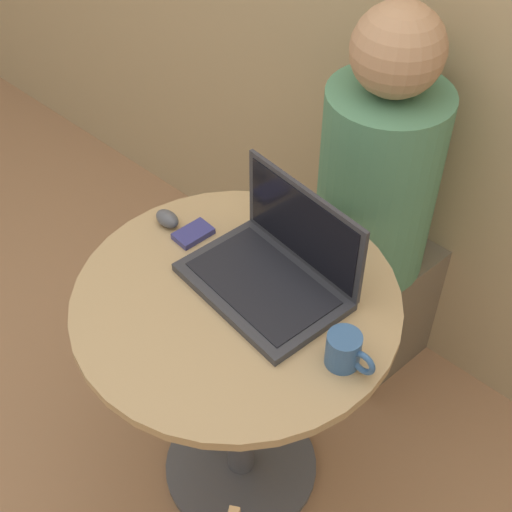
{
  "coord_description": "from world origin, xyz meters",
  "views": [
    {
      "loc": [
        0.75,
        -0.75,
        1.93
      ],
      "look_at": [
        0.01,
        0.05,
        0.85
      ],
      "focal_mm": 50.0,
      "sensor_mm": 36.0,
      "label": 1
    }
  ],
  "objects": [
    {
      "name": "person_seated",
      "position": [
        -0.01,
        0.61,
        0.53
      ],
      "size": [
        0.34,
        0.51,
        1.23
      ],
      "color": "brown",
      "rests_on": "ground_plane"
    },
    {
      "name": "coffee_cup",
      "position": [
        0.29,
        0.02,
        0.79
      ],
      "size": [
        0.11,
        0.07,
        0.08
      ],
      "color": "#335684",
      "rests_on": "round_table"
    },
    {
      "name": "ground_plane",
      "position": [
        0.0,
        0.0,
        0.0
      ],
      "size": [
        12.0,
        12.0,
        0.0
      ],
      "primitive_type": "plane",
      "color": "#9E704C"
    },
    {
      "name": "computer_mouse",
      "position": [
        -0.29,
        0.06,
        0.77
      ],
      "size": [
        0.07,
        0.04,
        0.04
      ],
      "color": "#4C4C51",
      "rests_on": "round_table"
    },
    {
      "name": "laptop",
      "position": [
        0.03,
        0.09,
        0.8
      ],
      "size": [
        0.39,
        0.29,
        0.23
      ],
      "color": "#2D2D33",
      "rests_on": "round_table"
    },
    {
      "name": "cell_phone",
      "position": [
        -0.21,
        0.07,
        0.76
      ],
      "size": [
        0.07,
        0.1,
        0.02
      ],
      "color": "navy",
      "rests_on": "round_table"
    },
    {
      "name": "round_table",
      "position": [
        0.0,
        0.0,
        0.54
      ],
      "size": [
        0.74,
        0.74,
        0.75
      ],
      "color": "#4C4C51",
      "rests_on": "ground_plane"
    }
  ]
}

